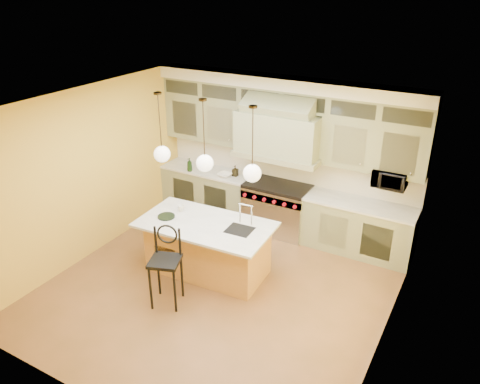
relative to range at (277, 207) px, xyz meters
The scene contains 18 objects.
floor 2.20m from the range, 90.00° to the right, with size 5.00×5.00×0.00m, color brown.
ceiling 3.23m from the range, 90.00° to the right, with size 5.00×5.00×0.00m, color white.
wall_back 1.03m from the range, 90.00° to the left, with size 5.00×5.00×0.00m, color gold.
wall_front 4.74m from the range, 90.00° to the right, with size 5.00×5.00×0.00m, color gold.
wall_left 3.43m from the range, 139.39° to the right, with size 5.00×5.00×0.00m, color gold.
wall_right 3.43m from the range, 40.61° to the right, with size 5.00×5.00×0.00m, color gold.
back_cabinetry 0.95m from the range, 90.00° to the left, with size 5.00×0.77×2.90m.
range is the anchor object (origin of this frame).
kitchen_island 1.84m from the range, 102.38° to the right, with size 2.17×1.25×1.35m.
counter_stool 2.81m from the range, 100.18° to the right, with size 0.55×0.55×1.23m.
microwave 2.18m from the range, ahead, with size 0.54×0.37×0.30m, color black.
oil_bottle_a 1.93m from the range, behind, with size 0.10×0.11×0.27m, color black.
oil_bottle_b 1.07m from the range, behind, with size 0.10×0.10×0.21m, color black.
fruit_bowl 1.19m from the range, behind, with size 0.27×0.27×0.07m, color white.
cup 2.00m from the range, 120.24° to the right, with size 0.11×0.11×0.10m, color white.
pendant_left 2.61m from the range, 123.75° to the right, with size 0.26×0.26×1.11m.
pendant_center 2.35m from the range, 102.56° to the right, with size 0.26×0.26×1.11m.
pendant_right 2.35m from the range, 77.44° to the right, with size 0.26×0.26×1.11m.
Camera 1 is at (3.24, -5.08, 4.47)m, focal length 35.00 mm.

